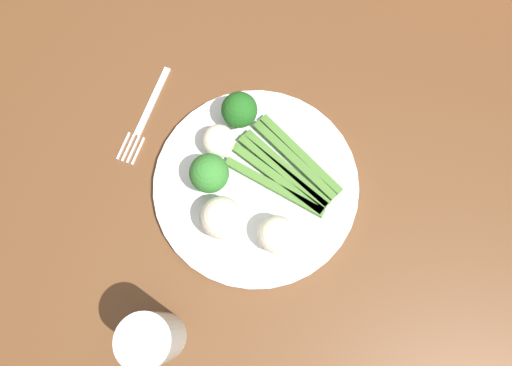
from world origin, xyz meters
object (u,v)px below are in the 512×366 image
Objects in this scene: dining_table at (243,172)px; cauliflower_front_left at (221,218)px; plate at (256,185)px; broccoli_outer_edge at (239,110)px; chair at (446,22)px; asparagus_bundle at (286,170)px; cauliflower_left at (218,141)px; fork at (146,116)px; water_glass at (153,339)px; cauliflower_mid at (276,235)px; broccoli_near_center at (209,174)px.

cauliflower_front_left is at bearing 103.55° from dining_table.
plate is 0.11m from broccoli_outer_edge.
cauliflower_front_left is (0.20, 0.68, 0.32)m from chair.
plate is 0.05m from asparagus_bundle.
plate is at bearing 62.35° from chair.
broccoli_outer_edge is 1.34× the size of cauliflower_left.
chair reaches higher than asparagus_bundle.
plate is at bearing 76.27° from fork.
broccoli_outer_edge is (0.25, 0.53, 0.33)m from chair.
dining_table is 0.19m from cauliflower_front_left.
chair is 7.25× the size of water_glass.
fork is (0.26, -0.08, -0.04)m from cauliflower_mid.
fork is (0.18, -0.10, -0.04)m from cauliflower_front_left.
cauliflower_left is at bearing -74.66° from broccoli_near_center.
cauliflower_front_left is (0.05, 0.11, 0.02)m from asparagus_bundle.
cauliflower_mid is (-0.03, 0.09, 0.02)m from asparagus_bundle.
asparagus_bundle is 2.66× the size of broccoli_outer_edge.
water_glass is at bearing 99.77° from broccoli_near_center.
cauliflower_front_left is (0.02, 0.07, 0.04)m from plate.
broccoli_outer_edge is 0.33m from water_glass.
water_glass is at bearing 95.71° from asparagus_bundle.
cauliflower_left is at bearing -60.67° from cauliflower_front_left.
chair reaches higher than broccoli_near_center.
asparagus_bundle is at bearing -73.13° from cauliflower_mid.
broccoli_near_center is (0.06, 0.02, 0.05)m from plate.
chair is 16.63× the size of cauliflower_mid.
cauliflower_front_left is at bearing 55.79° from fork.
broccoli_outer_edge is (0.02, -0.04, 0.16)m from dining_table.
broccoli_near_center is (0.25, 0.64, 0.33)m from chair.
cauliflower_mid is 0.20m from water_glass.
cauliflower_mid is (-0.06, 0.06, 0.03)m from plate.
cauliflower_mid is at bearing 122.94° from asparagus_bundle.
broccoli_near_center is at bearing -80.23° from water_glass.
asparagus_bundle is 3.24× the size of cauliflower_mid.
broccoli_near_center reaches higher than cauliflower_mid.
cauliflower_mid reaches higher than plate.
chair is at bearing -100.82° from cauliflower_mid.
cauliflower_front_left is (-0.04, 0.05, -0.01)m from broccoli_near_center.
dining_table is at bearing 88.12° from fork.
water_glass is (0.05, 0.28, 0.04)m from asparagus_bundle.
cauliflower_left reaches higher than fork.
chair reaches higher than cauliflower_front_left.
water_glass reaches higher than broccoli_outer_edge.
broccoli_outer_edge reaches higher than dining_table.
cauliflower_front_left reaches higher than plate.
cauliflower_front_left is at bearing 119.33° from cauliflower_left.
water_glass is (0.21, 0.86, 0.34)m from chair.
dining_table is at bearing -85.32° from water_glass.
broccoli_outer_edge is at bearing -47.76° from cauliflower_mid.
asparagus_bundle is 0.23m from fork.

